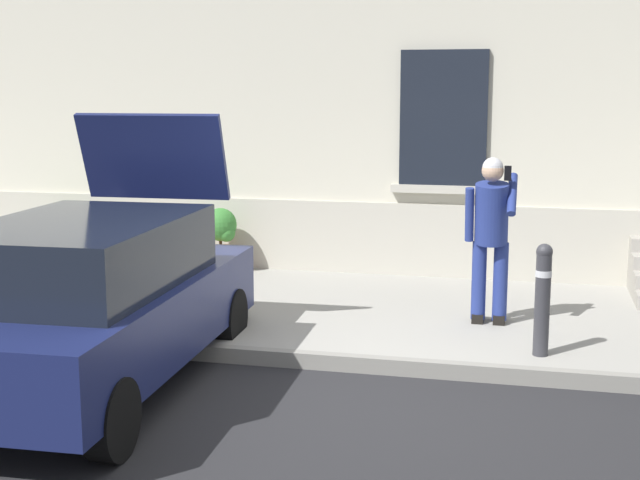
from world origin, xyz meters
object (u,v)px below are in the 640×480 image
person_on_phone (491,230)px  planter_cream (55,234)px  planter_terracotta (221,238)px  hatchback_car_navy (91,299)px  bollard_near_person (543,296)px

person_on_phone → planter_cream: size_ratio=2.03×
person_on_phone → planter_terracotta: size_ratio=2.03×
hatchback_car_navy → bollard_near_person: bearing=20.3°
bollard_near_person → person_on_phone: bearing=117.9°
hatchback_car_navy → planter_cream: (-2.67, 4.02, -0.19)m
hatchback_car_navy → bollard_near_person: 4.02m
bollard_near_person → person_on_phone: (-0.52, 0.99, 0.44)m
person_on_phone → planter_cream: 6.16m
person_on_phone → planter_terracotta: person_on_phone is taller
planter_cream → hatchback_car_navy: bearing=-56.4°
hatchback_car_navy → bollard_near_person: hatchback_car_navy is taller
hatchback_car_navy → planter_cream: hatchback_car_navy is taller
person_on_phone → planter_terracotta: 4.09m
planter_cream → person_on_phone: bearing=-15.5°
planter_terracotta → person_on_phone: bearing=-27.4°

